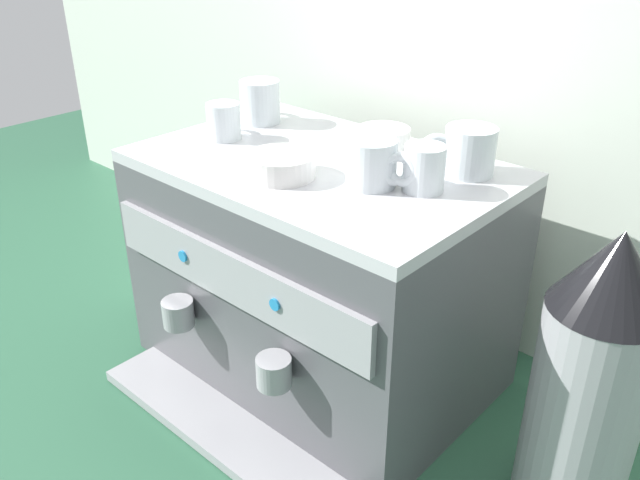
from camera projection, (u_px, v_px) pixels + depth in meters
The scene contains 12 objects.
ground_plane at pixel (320, 363), 1.34m from camera, with size 4.00×4.00×0.00m, color #28563D.
tiled_backsplash_wall at pixel (429, 82), 1.32m from camera, with size 2.80×0.03×1.03m, color silver.
espresso_machine at pixel (318, 272), 1.24m from camera, with size 0.64×0.53×0.44m.
ceramic_cup_0 at pixel (467, 151), 1.07m from camera, with size 0.11×0.10×0.08m.
ceramic_cup_1 at pixel (259, 101), 1.32m from camera, with size 0.12×0.08×0.08m.
ceramic_cup_2 at pixel (421, 168), 1.01m from camera, with size 0.08×0.09×0.07m.
ceramic_cup_3 at pixel (374, 163), 1.03m from camera, with size 0.12×0.08×0.07m.
ceramic_cup_4 at pixel (223, 121), 1.23m from camera, with size 0.09×0.07×0.07m.
ceramic_bowl_0 at pixel (280, 165), 1.07m from camera, with size 0.11×0.11×0.04m.
ceramic_bowl_1 at pixel (383, 141), 1.17m from camera, with size 0.09×0.09×0.04m.
coffee_grinder at pixel (589, 382), 0.92m from camera, with size 0.16×0.16×0.47m.
milk_pitcher at pixel (163, 272), 1.54m from camera, with size 0.09×0.09×0.13m, color #B7B7BC.
Camera 1 is at (0.72, -0.80, 0.84)m, focal length 37.09 mm.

